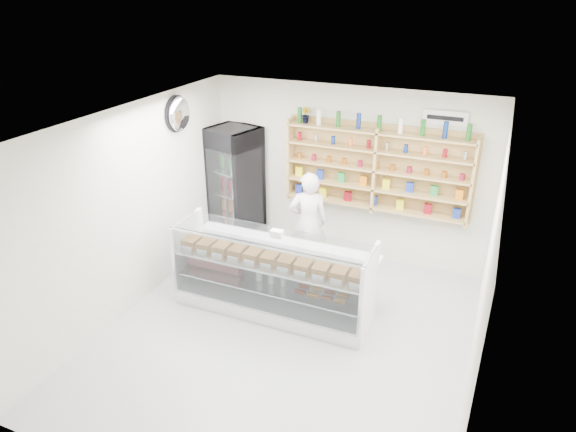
% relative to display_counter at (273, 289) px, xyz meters
% --- Properties ---
extents(room, '(5.00, 5.00, 5.00)m').
position_rel_display_counter_xyz_m(room, '(0.39, -0.51, 1.07)').
color(room, '#B1B1B6').
rests_on(room, ground).
extents(display_counter, '(2.72, 0.81, 1.18)m').
position_rel_display_counter_xyz_m(display_counter, '(0.00, 0.00, 0.00)').
color(display_counter, white).
rests_on(display_counter, floor).
extents(shop_worker, '(0.71, 0.60, 1.64)m').
position_rel_display_counter_xyz_m(shop_worker, '(0.05, 1.21, 0.49)').
color(shop_worker, silver).
rests_on(shop_worker, floor).
extents(drinks_cooler, '(0.90, 0.88, 2.05)m').
position_rel_display_counter_xyz_m(drinks_cooler, '(-1.44, 1.63, 0.70)').
color(drinks_cooler, black).
rests_on(drinks_cooler, floor).
extents(wall_shelving, '(2.84, 0.28, 1.33)m').
position_rel_display_counter_xyz_m(wall_shelving, '(0.89, 1.83, 1.26)').
color(wall_shelving, tan).
rests_on(wall_shelving, back_wall).
extents(potted_plant, '(0.18, 0.17, 0.26)m').
position_rel_display_counter_xyz_m(potted_plant, '(-0.25, 1.83, 1.99)').
color(potted_plant, '#1E6626').
rests_on(potted_plant, wall_shelving).
extents(security_mirror, '(0.15, 0.50, 0.50)m').
position_rel_display_counter_xyz_m(security_mirror, '(-1.78, 0.69, 2.12)').
color(security_mirror, silver).
rests_on(security_mirror, left_wall).
extents(wall_sign, '(0.62, 0.03, 0.20)m').
position_rel_display_counter_xyz_m(wall_sign, '(1.79, 1.96, 2.12)').
color(wall_sign, white).
rests_on(wall_sign, back_wall).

